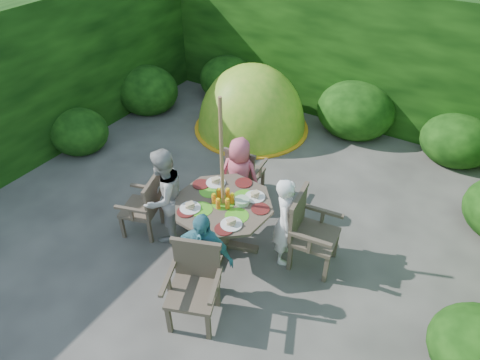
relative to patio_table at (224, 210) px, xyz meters
The scene contains 13 objects.
ground 0.82m from the patio_table, 112.58° to the left, with size 60.00×60.00×0.00m, color #403D39.
hedge_enclosure 1.94m from the patio_table, 96.38° to the left, with size 9.00×9.00×2.50m.
patio_table is the anchor object (origin of this frame).
parasol_pole 0.47m from the patio_table, 150.16° to the right, with size 0.04×0.04×2.20m, color olive.
garden_chair_right 1.09m from the patio_table, 17.79° to the left, with size 0.60×0.66×0.99m.
garden_chair_left 1.12m from the patio_table, 162.96° to the right, with size 0.60×0.64×0.87m.
garden_chair_back 1.12m from the patio_table, 108.05° to the left, with size 0.55×0.50×0.85m.
garden_chair_front 1.10m from the patio_table, 73.51° to the right, with size 0.71×0.67×0.95m.
child_right 0.80m from the patio_table, 16.96° to the left, with size 0.46×0.30×1.25m, color white.
child_left 0.81m from the patio_table, 162.90° to the right, with size 0.67×0.52×1.37m, color #A7A6A2.
child_back 0.80m from the patio_table, 107.35° to the left, with size 0.58×0.38×1.19m, color #DD5B70.
child_front 0.80m from the patio_table, 73.28° to the right, with size 0.72×0.30×1.23m, color teal.
dome_tent 3.22m from the patio_table, 114.19° to the left, with size 2.39×2.39×2.51m.
Camera 1 is at (2.53, -3.85, 4.20)m, focal length 32.00 mm.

